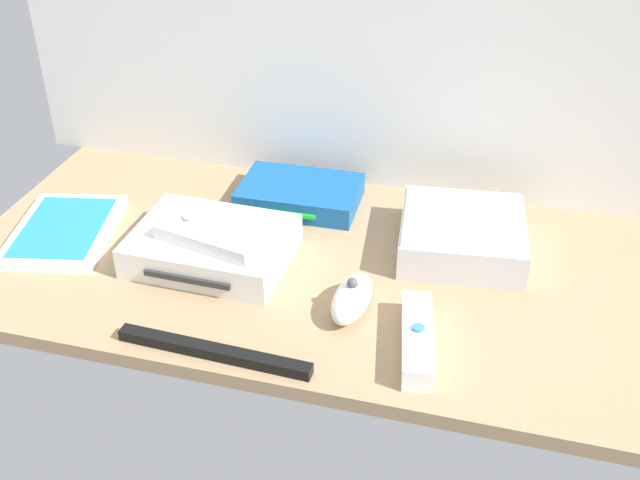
{
  "coord_description": "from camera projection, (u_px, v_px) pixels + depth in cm",
  "views": [
    {
      "loc": [
        22.79,
        -84.63,
        61.17
      ],
      "look_at": [
        0.0,
        0.0,
        4.0
      ],
      "focal_mm": 43.68,
      "sensor_mm": 36.0,
      "label": 1
    }
  ],
  "objects": [
    {
      "name": "ground_plane",
      "position": [
        320.0,
        270.0,
        1.07
      ],
      "size": [
        100.0,
        48.0,
        2.0
      ],
      "primitive_type": "cube",
      "color": "#9E7F5B",
      "rests_on": "ground"
    },
    {
      "name": "game_console",
      "position": [
        212.0,
        246.0,
        1.07
      ],
      "size": [
        21.36,
        16.88,
        4.4
      ],
      "rotation": [
        0.0,
        0.0,
        -0.02
      ],
      "color": "white",
      "rests_on": "ground_plane"
    },
    {
      "name": "mini_computer",
      "position": [
        462.0,
        235.0,
        1.08
      ],
      "size": [
        18.77,
        18.77,
        5.3
      ],
      "rotation": [
        0.0,
        0.0,
        0.11
      ],
      "color": "silver",
      "rests_on": "ground_plane"
    },
    {
      "name": "game_case",
      "position": [
        64.0,
        231.0,
        1.13
      ],
      "size": [
        17.22,
        21.4,
        1.56
      ],
      "rotation": [
        0.0,
        0.0,
        0.21
      ],
      "color": "white",
      "rests_on": "ground_plane"
    },
    {
      "name": "network_router",
      "position": [
        300.0,
        194.0,
        1.2
      ],
      "size": [
        18.26,
        12.69,
        3.4
      ],
      "rotation": [
        0.0,
        0.0,
        0.02
      ],
      "color": "#145193",
      "rests_on": "ground_plane"
    },
    {
      "name": "remote_wand",
      "position": [
        417.0,
        339.0,
        0.91
      ],
      "size": [
        6.1,
        15.2,
        3.4
      ],
      "rotation": [
        0.0,
        0.0,
        0.17
      ],
      "color": "white",
      "rests_on": "ground_plane"
    },
    {
      "name": "remote_nunchuk",
      "position": [
        352.0,
        298.0,
        0.97
      ],
      "size": [
        5.17,
        10.31,
        5.1
      ],
      "rotation": [
        0.0,
        0.0,
        -0.08
      ],
      "color": "white",
      "rests_on": "ground_plane"
    },
    {
      "name": "remote_classic_pad",
      "position": [
        215.0,
        232.0,
        1.04
      ],
      "size": [
        15.81,
        10.99,
        2.4
      ],
      "rotation": [
        0.0,
        0.0,
        -0.22
      ],
      "color": "white",
      "rests_on": "game_console"
    },
    {
      "name": "sensor_bar",
      "position": [
        214.0,
        352.0,
        0.91
      ],
      "size": [
        24.05,
        2.77,
        1.4
      ],
      "primitive_type": "cube",
      "rotation": [
        0.0,
        0.0,
        -0.04
      ],
      "color": "black",
      "rests_on": "ground_plane"
    }
  ]
}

